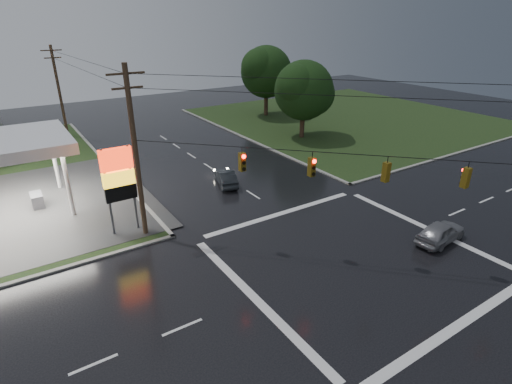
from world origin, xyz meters
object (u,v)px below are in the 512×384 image
pylon_sign (118,177)px  tree_ne_near (305,90)px  utility_pole_n (59,91)px  car_north (226,178)px  tree_ne_far (267,72)px  car_crossing (441,232)px  utility_pole_nw (136,152)px

pylon_sign → tree_ne_near: tree_ne_near is taller
pylon_sign → utility_pole_n: size_ratio=0.57×
car_north → tree_ne_near: bearing=-134.8°
tree_ne_far → car_north: size_ratio=2.49×
tree_ne_near → car_north: 17.61m
tree_ne_near → car_crossing: (-8.04, -23.79, -4.88)m
tree_ne_near → car_crossing: size_ratio=2.24×
pylon_sign → car_crossing: 20.92m
utility_pole_nw → tree_ne_near: bearing=27.9°
tree_ne_near → car_north: size_ratio=2.28×
tree_ne_far → pylon_sign: bearing=-139.6°
utility_pole_n → car_crossing: size_ratio=2.62×
utility_pole_nw → tree_ne_near: size_ratio=1.22×
utility_pole_nw → tree_ne_far: (26.65, 24.49, 0.46)m
utility_pole_nw → car_crossing: utility_pole_nw is taller
tree_ne_far → tree_ne_near: bearing=-104.1°
tree_ne_near → tree_ne_far: tree_ne_far is taller
pylon_sign → car_crossing: bearing=-36.5°
pylon_sign → tree_ne_far: 36.35m
car_north → car_crossing: (6.90, -15.87, 0.03)m
utility_pole_n → tree_ne_far: (26.65, -4.01, 0.71)m
utility_pole_nw → car_north: bearing=27.8°
tree_ne_far → car_north: bearing=-132.0°
car_crossing → utility_pole_n: bearing=15.5°
tree_ne_near → car_north: bearing=-152.1°
tree_ne_near → car_north: (-14.94, -7.92, -4.91)m
car_crossing → tree_ne_near: bearing=-24.6°
utility_pole_n → pylon_sign: bearing=-92.1°
tree_ne_far → car_crossing: 37.86m
car_crossing → utility_pole_nw: bearing=48.2°
pylon_sign → car_north: (9.70, 3.58, -3.36)m
pylon_sign → tree_ne_far: (27.65, 23.49, 2.17)m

